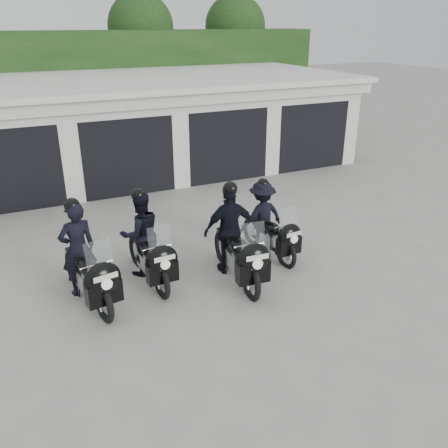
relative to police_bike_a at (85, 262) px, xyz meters
name	(u,v)px	position (x,y,z in m)	size (l,w,h in m)	color
ground	(205,281)	(2.15, -0.28, -0.76)	(80.00, 80.00, 0.00)	#9E9E99
garage_block	(108,129)	(2.15, 7.77, 0.66)	(16.40, 6.80, 2.96)	silver
background_vegetation	(87,71)	(2.52, 12.63, 2.01)	(20.00, 3.90, 5.80)	#153212
police_bike_a	(85,262)	(0.00, 0.00, 0.00)	(0.90, 2.18, 1.92)	black
police_bike_b	(145,241)	(1.19, 0.37, 0.01)	(0.86, 2.10, 1.82)	black
police_bike_c	(234,237)	(2.75, -0.29, 0.06)	(1.10, 2.23, 1.94)	black
police_bike_d	(266,221)	(3.83, 0.35, -0.05)	(1.05, 1.93, 1.68)	black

